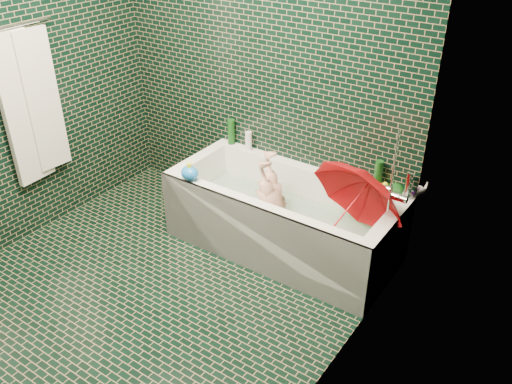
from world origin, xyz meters
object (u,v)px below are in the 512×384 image
Objects in this scene: bathtub at (282,225)px; bath_toy at (190,173)px; umbrella at (347,210)px; child at (275,212)px; rubber_duck at (382,187)px.

bathtub is 11.07× the size of bath_toy.
child is at bearing -168.71° from umbrella.
bathtub is 0.80m from rubber_duck.
rubber_duck is at bearing 27.62° from bathtub.
rubber_duck is at bearing 94.85° from umbrella.
child is 1.37× the size of umbrella.
rubber_duck is (0.08, 0.39, 0.01)m from umbrella.
bathtub is at bearing -129.12° from rubber_duck.
rubber_duck is (0.67, 0.34, 0.28)m from child.
bathtub is at bearing 90.28° from child.
umbrella is 1.17m from bath_toy.
umbrella is at bearing -6.83° from bathtub.
bathtub is 15.67× the size of rubber_duck.
child is 0.65m from umbrella.
umbrella reaches higher than bathtub.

